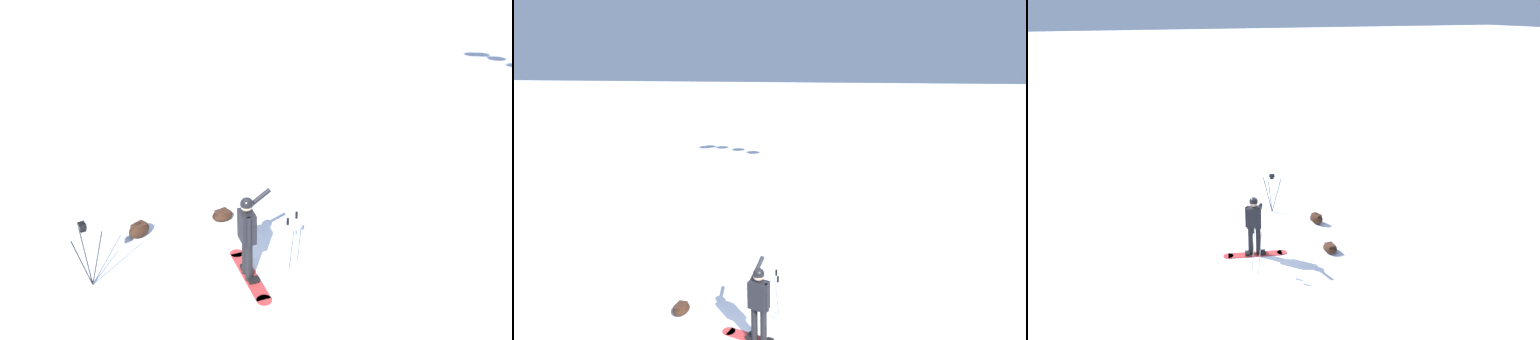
{
  "view_description": "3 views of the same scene",
  "coord_description": "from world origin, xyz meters",
  "views": [
    {
      "loc": [
        -3.9,
        -6.8,
        6.07
      ],
      "look_at": [
        0.87,
        0.29,
        1.88
      ],
      "focal_mm": 34.65,
      "sensor_mm": 36.0,
      "label": 1
    },
    {
      "loc": [
        -6.94,
        -2.12,
        5.7
      ],
      "look_at": [
        2.16,
        -0.16,
        3.32
      ],
      "focal_mm": 28.27,
      "sensor_mm": 36.0,
      "label": 2
    },
    {
      "loc": [
        11.54,
        -3.73,
        6.66
      ],
      "look_at": [
        1.94,
        -0.08,
        3.07
      ],
      "focal_mm": 32.56,
      "sensor_mm": 36.0,
      "label": 3
    }
  ],
  "objects": [
    {
      "name": "snowboarder",
      "position": [
        0.25,
        -0.34,
        1.08
      ],
      "size": [
        0.75,
        0.46,
        1.78
      ],
      "color": "black",
      "rests_on": "ground_plane"
    },
    {
      "name": "snowboard",
      "position": [
        0.3,
        -0.33,
        0.02
      ],
      "size": [
        0.64,
        1.78,
        0.1
      ],
      "color": "#B23333",
      "rests_on": "ground_plane"
    },
    {
      "name": "gear_bag_large",
      "position": [
        0.9,
        1.73,
        0.13
      ],
      "size": [
        0.51,
        0.4,
        0.24
      ],
      "color": "black",
      "rests_on": "ground_plane"
    },
    {
      "name": "ski_poles",
      "position": [
        1.13,
        -0.54,
        0.79
      ],
      "size": [
        0.35,
        0.24,
        1.19
      ],
      "color": "gray",
      "rests_on": "ground_plane"
    }
  ]
}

